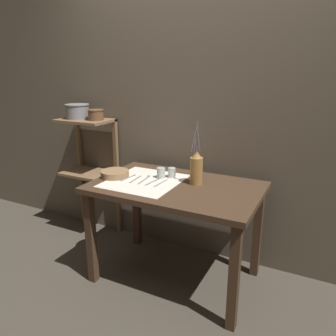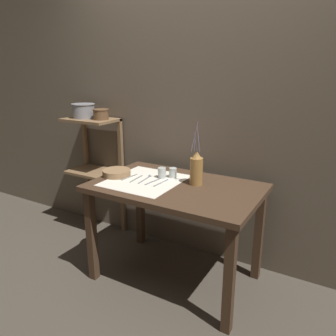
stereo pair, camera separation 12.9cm
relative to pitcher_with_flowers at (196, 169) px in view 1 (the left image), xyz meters
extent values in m
plane|color=#473F35|center=(-0.12, -0.09, -0.89)|extent=(12.00, 12.00, 0.00)
cube|color=brown|center=(-0.12, 0.40, 0.31)|extent=(7.00, 0.06, 2.40)
cube|color=#422D1E|center=(-0.12, -0.09, -0.14)|extent=(1.21, 0.77, 0.04)
cube|color=#422D1E|center=(-0.67, -0.41, -0.52)|extent=(0.06, 0.06, 0.73)
cube|color=#422D1E|center=(0.43, -0.41, -0.52)|extent=(0.06, 0.06, 0.73)
cube|color=#422D1E|center=(-0.67, 0.23, -0.52)|extent=(0.06, 0.06, 0.73)
cube|color=#422D1E|center=(0.43, 0.23, -0.52)|extent=(0.06, 0.06, 0.73)
cube|color=brown|center=(-1.17, 0.20, 0.24)|extent=(0.49, 0.32, 0.02)
cube|color=brown|center=(-1.17, 0.20, -0.26)|extent=(0.49, 0.32, 0.02)
cube|color=brown|center=(-1.40, 0.34, -0.32)|extent=(0.04, 0.04, 1.14)
cube|color=brown|center=(-0.95, 0.34, -0.32)|extent=(0.04, 0.04, 1.14)
cube|color=silver|center=(-0.37, -0.11, -0.11)|extent=(0.52, 0.56, 0.00)
cylinder|color=olive|center=(0.00, 0.00, -0.02)|extent=(0.09, 0.09, 0.20)
cone|color=olive|center=(0.00, 0.00, 0.11)|extent=(0.07, 0.07, 0.05)
cylinder|color=slate|center=(-0.01, -0.01, 0.24)|extent=(0.03, 0.05, 0.21)
cylinder|color=slate|center=(0.02, -0.01, 0.22)|extent=(0.03, 0.01, 0.17)
cylinder|color=slate|center=(-0.01, -0.01, 0.20)|extent=(0.03, 0.02, 0.14)
cylinder|color=slate|center=(-0.01, -0.01, 0.20)|extent=(0.01, 0.01, 0.14)
cylinder|color=#8E6B47|center=(-0.62, -0.13, -0.09)|extent=(0.22, 0.22, 0.05)
cylinder|color=#B7C1BC|center=(-0.29, 0.00, -0.07)|extent=(0.06, 0.06, 0.08)
cylinder|color=#B7C1BC|center=(-0.22, 0.05, -0.07)|extent=(0.06, 0.06, 0.08)
cube|color=gray|center=(-0.51, -0.12, -0.11)|extent=(0.03, 0.18, 0.00)
cube|color=gray|center=(-0.44, -0.12, -0.11)|extent=(0.03, 0.18, 0.00)
cube|color=gray|center=(-0.37, -0.12, -0.11)|extent=(0.03, 0.18, 0.00)
sphere|color=gray|center=(-0.38, -0.03, -0.11)|extent=(0.02, 0.02, 0.02)
cube|color=gray|center=(-0.30, -0.12, -0.11)|extent=(0.03, 0.18, 0.00)
sphere|color=gray|center=(-0.29, -0.03, -0.11)|extent=(0.02, 0.02, 0.02)
cube|color=gray|center=(-0.23, -0.11, -0.11)|extent=(0.02, 0.18, 0.00)
cylinder|color=gray|center=(-1.25, 0.20, 0.32)|extent=(0.20, 0.20, 0.13)
cylinder|color=gray|center=(-1.25, 0.20, 0.38)|extent=(0.22, 0.22, 0.01)
cylinder|color=brown|center=(-1.04, 0.20, 0.30)|extent=(0.13, 0.13, 0.09)
cylinder|color=brown|center=(-1.04, 0.20, 0.34)|extent=(0.14, 0.14, 0.01)
camera|label=1|loc=(0.84, -2.11, 0.69)|focal=35.00mm
camera|label=2|loc=(0.95, -2.04, 0.69)|focal=35.00mm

